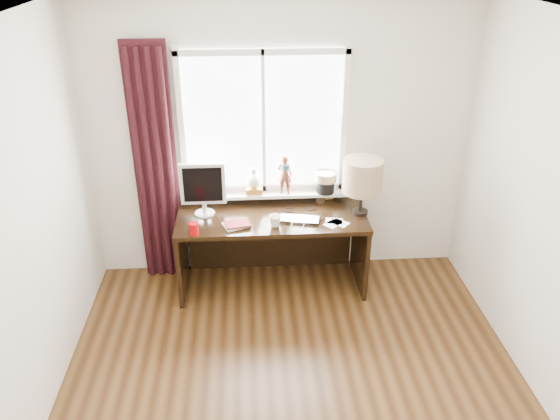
{
  "coord_description": "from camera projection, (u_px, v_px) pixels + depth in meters",
  "views": [
    {
      "loc": [
        -0.31,
        -2.69,
        3.04
      ],
      "look_at": [
        -0.05,
        1.25,
        1.0
      ],
      "focal_mm": 35.0,
      "sensor_mm": 36.0,
      "label": 1
    }
  ],
  "objects": [
    {
      "name": "brush_holder",
      "position": [
        321.0,
        196.0,
        5.12
      ],
      "size": [
        0.09,
        0.09,
        0.25
      ],
      "color": "black",
      "rests_on": "desk"
    },
    {
      "name": "monitor",
      "position": [
        203.0,
        186.0,
        4.79
      ],
      "size": [
        0.4,
        0.18,
        0.49
      ],
      "color": "beige",
      "rests_on": "desk"
    },
    {
      "name": "loose_papers",
      "position": [
        336.0,
        223.0,
        4.78
      ],
      "size": [
        0.25,
        0.21,
        0.0
      ],
      "color": "white",
      "rests_on": "desk"
    },
    {
      "name": "floor",
      "position": [
        299.0,
        419.0,
        3.8
      ],
      "size": [
        3.5,
        4.0,
        0.0
      ],
      "primitive_type": "cube",
      "color": "#553517",
      "rests_on": "ground"
    },
    {
      "name": "red_cup",
      "position": [
        194.0,
        229.0,
        4.57
      ],
      "size": [
        0.08,
        0.08,
        0.11
      ],
      "primitive_type": "cylinder",
      "color": "#A50404",
      "rests_on": "desk"
    },
    {
      "name": "icon_frame",
      "position": [
        328.0,
        193.0,
        5.16
      ],
      "size": [
        0.1,
        0.03,
        0.13
      ],
      "color": "gold",
      "rests_on": "desk"
    },
    {
      "name": "laptop",
      "position": [
        300.0,
        219.0,
        4.8
      ],
      "size": [
        0.39,
        0.3,
        0.03
      ],
      "primitive_type": "imported",
      "rotation": [
        0.0,
        0.0,
        -0.21
      ],
      "color": "silver",
      "rests_on": "desk"
    },
    {
      "name": "table_lamp",
      "position": [
        363.0,
        177.0,
        4.77
      ],
      "size": [
        0.35,
        0.35,
        0.52
      ],
      "color": "black",
      "rests_on": "desk"
    },
    {
      "name": "desk_cables",
      "position": [
        307.0,
        213.0,
        4.94
      ],
      "size": [
        0.35,
        0.34,
        0.01
      ],
      "color": "black",
      "rests_on": "desk"
    },
    {
      "name": "notebook_stack",
      "position": [
        237.0,
        224.0,
        4.72
      ],
      "size": [
        0.26,
        0.23,
        0.03
      ],
      "color": "beige",
      "rests_on": "desk"
    },
    {
      "name": "mug",
      "position": [
        275.0,
        221.0,
        4.7
      ],
      "size": [
        0.14,
        0.14,
        0.11
      ],
      "primitive_type": "imported",
      "rotation": [
        0.0,
        0.0,
        0.45
      ],
      "color": "white",
      "rests_on": "desk"
    },
    {
      "name": "curtain",
      "position": [
        156.0,
        169.0,
        4.91
      ],
      "size": [
        0.38,
        0.09,
        2.25
      ],
      "color": "black",
      "rests_on": "floor"
    },
    {
      "name": "wall_back",
      "position": [
        280.0,
        143.0,
        4.98
      ],
      "size": [
        3.5,
        0.0,
        2.6
      ],
      "primitive_type": "cube",
      "rotation": [
        1.57,
        0.0,
        0.0
      ],
      "color": "silver",
      "rests_on": "ground"
    },
    {
      "name": "desk",
      "position": [
        271.0,
        234.0,
        5.09
      ],
      "size": [
        1.7,
        0.7,
        0.75
      ],
      "color": "black",
      "rests_on": "floor"
    },
    {
      "name": "window",
      "position": [
        267.0,
        145.0,
        4.92
      ],
      "size": [
        1.52,
        0.23,
        1.4
      ],
      "color": "white",
      "rests_on": "ground"
    },
    {
      "name": "ceiling",
      "position": [
        308.0,
        33.0,
        2.61
      ],
      "size": [
        3.5,
        4.0,
        0.0
      ],
      "primitive_type": "cube",
      "color": "white",
      "rests_on": "wall_back"
    }
  ]
}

